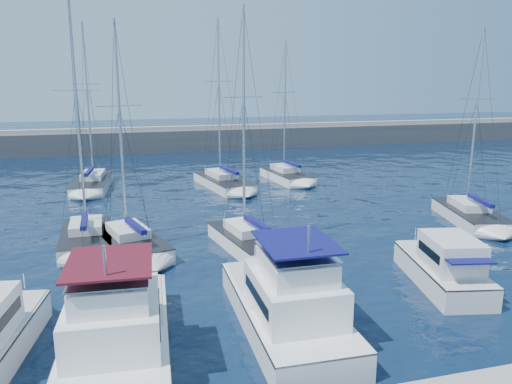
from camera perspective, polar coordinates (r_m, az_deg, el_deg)
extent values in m
plane|color=black|center=(26.38, 4.37, -10.47)|extent=(220.00, 220.00, 0.00)
cube|color=#424244|center=(75.82, -8.87, 5.61)|extent=(160.00, 6.00, 4.00)
cube|color=gray|center=(75.58, -8.92, 7.26)|extent=(160.00, 1.20, 0.50)
cube|color=white|center=(20.92, -15.43, -16.32)|extent=(4.37, 9.58, 1.60)
cube|color=#262628|center=(20.57, -15.56, -14.49)|extent=(4.44, 9.58, 0.08)
cube|color=white|center=(19.17, -15.94, -13.78)|extent=(3.48, 4.53, 1.60)
cube|color=black|center=(19.14, -15.96, -13.57)|extent=(3.49, 3.67, 0.45)
cube|color=white|center=(18.47, -16.23, -10.59)|extent=(2.76, 3.19, 0.90)
cube|color=#4D0F1A|center=(18.10, -16.43, -7.68)|extent=(3.11, 3.65, 0.08)
cube|color=white|center=(22.18, 3.30, -14.06)|extent=(3.82, 9.70, 1.60)
cube|color=#262628|center=(21.85, 3.32, -12.31)|extent=(3.89, 9.71, 0.08)
cube|color=white|center=(20.48, 4.36, -11.51)|extent=(3.18, 4.52, 1.60)
cube|color=black|center=(20.45, 4.36, -11.30)|extent=(3.23, 3.63, 0.45)
cube|color=white|center=(19.82, 4.60, -8.44)|extent=(2.54, 3.17, 0.90)
cube|color=#0E0F53|center=(19.48, 4.66, -5.70)|extent=(2.85, 3.62, 0.08)
cube|color=silver|center=(27.91, 20.40, -9.05)|extent=(4.00, 7.33, 1.60)
cube|color=#262628|center=(27.65, 20.52, -7.60)|extent=(4.05, 7.35, 0.08)
cube|color=silver|center=(26.65, 21.40, -6.50)|extent=(2.85, 3.61, 1.60)
cube|color=black|center=(26.63, 21.41, -6.34)|extent=(2.77, 2.98, 0.45)
cube|color=#0E0F53|center=(25.48, 22.64, -6.78)|extent=(2.50, 2.50, 0.07)
cube|color=silver|center=(33.57, -18.76, -5.40)|extent=(3.14, 6.96, 1.30)
cube|color=#262628|center=(33.39, -18.84, -4.37)|extent=(3.20, 6.96, 0.06)
cube|color=silver|center=(33.71, -18.85, -3.64)|extent=(2.01, 3.06, 0.55)
cylinder|color=silver|center=(32.75, -19.74, 8.49)|extent=(0.18, 0.18, 13.80)
cylinder|color=silver|center=(32.15, -19.02, -3.42)|extent=(0.19, 3.45, 0.12)
cube|color=#0E0F53|center=(32.01, -19.04, -3.21)|extent=(0.41, 3.11, 0.28)
cube|color=silver|center=(31.83, -14.11, -6.09)|extent=(4.85, 7.68, 1.30)
cube|color=#262628|center=(31.63, -14.18, -5.01)|extent=(4.91, 7.70, 0.06)
cube|color=silver|center=(31.94, -14.45, -4.25)|extent=(2.74, 3.54, 0.55)
cylinder|color=silver|center=(30.98, -15.26, 7.21)|extent=(0.18, 0.18, 12.33)
cylinder|color=silver|center=(30.40, -13.66, -4.00)|extent=(1.10, 3.46, 0.12)
cube|color=#0E0F53|center=(30.26, -13.62, -3.78)|extent=(1.22, 3.18, 0.28)
cube|color=white|center=(31.39, -0.82, -5.96)|extent=(4.07, 7.40, 1.30)
cube|color=#262628|center=(31.19, -0.82, -4.86)|extent=(4.13, 7.41, 0.06)
cube|color=white|center=(31.47, -1.15, -4.09)|extent=(2.39, 3.34, 0.55)
cylinder|color=silver|center=(30.44, -1.41, 8.33)|extent=(0.18, 0.18, 13.15)
cylinder|color=silver|center=(30.02, 0.00, -3.84)|extent=(0.73, 3.47, 0.12)
cube|color=#0E0F53|center=(29.89, 0.08, -3.61)|extent=(0.89, 3.16, 0.28)
cube|color=silver|center=(40.34, 23.32, -2.74)|extent=(4.78, 8.27, 1.30)
cube|color=#262628|center=(40.19, 23.40, -1.87)|extent=(4.84, 8.28, 0.06)
cube|color=silver|center=(40.54, 23.16, -1.26)|extent=(2.71, 3.77, 0.55)
cylinder|color=silver|center=(39.84, 23.81, 7.92)|extent=(0.18, 0.18, 12.57)
cylinder|color=silver|center=(38.97, 24.21, -1.07)|extent=(1.05, 3.80, 0.12)
cube|color=#0E0F53|center=(38.85, 24.29, -0.89)|extent=(1.18, 3.48, 0.28)
cube|color=white|center=(50.65, -18.17, 0.70)|extent=(3.79, 8.99, 1.30)
cube|color=#262628|center=(50.53, -18.22, 1.40)|extent=(3.85, 8.99, 0.06)
cube|color=white|center=(51.00, -18.16, 1.88)|extent=(2.29, 3.99, 0.55)
cylinder|color=silver|center=(50.53, -18.69, 10.03)|extent=(0.18, 0.18, 14.09)
cylinder|color=silver|center=(49.09, -18.50, 2.10)|extent=(0.52, 4.37, 0.12)
cube|color=#0E0F53|center=(48.97, -18.52, 2.25)|extent=(0.71, 3.95, 0.28)
cube|color=silver|center=(48.76, -3.71, 0.87)|extent=(4.69, 9.35, 1.30)
cube|color=#262628|center=(48.63, -3.73, 1.60)|extent=(4.75, 9.36, 0.06)
cube|color=silver|center=(49.08, -3.98, 2.08)|extent=(2.70, 4.21, 0.55)
cylinder|color=silver|center=(48.55, -4.26, 10.81)|extent=(0.18, 0.18, 14.49)
cylinder|color=silver|center=(47.25, -3.13, 2.35)|extent=(0.94, 4.41, 0.12)
cube|color=#0E0F53|center=(47.13, -3.08, 2.51)|extent=(1.08, 4.01, 0.28)
cube|color=white|center=(51.99, 3.55, 1.63)|extent=(3.87, 7.77, 1.30)
cube|color=#262628|center=(51.87, 3.56, 2.31)|extent=(3.93, 7.78, 0.06)
cube|color=white|center=(52.22, 3.35, 2.75)|extent=(2.33, 3.48, 0.55)
cylinder|color=silver|center=(51.73, 3.31, 9.92)|extent=(0.18, 0.18, 12.63)
cylinder|color=silver|center=(50.72, 4.12, 3.06)|extent=(0.56, 3.72, 0.12)
cube|color=#0E0F53|center=(50.61, 4.18, 3.21)|extent=(0.75, 3.38, 0.28)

